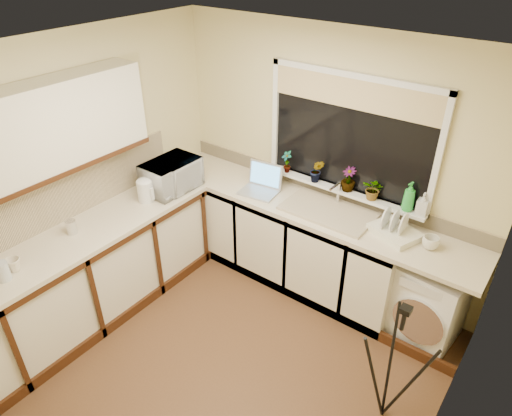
# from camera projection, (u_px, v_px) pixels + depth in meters

# --- Properties ---
(floor) EXTENTS (3.20, 3.20, 0.00)m
(floor) POSITION_uv_depth(u_px,v_px,m) (229.00, 355.00, 3.91)
(floor) COLOR brown
(floor) RESTS_ON ground
(ceiling) EXTENTS (3.20, 3.20, 0.00)m
(ceiling) POSITION_uv_depth(u_px,v_px,m) (215.00, 61.00, 2.62)
(ceiling) COLOR white
(ceiling) RESTS_ON ground
(wall_back) EXTENTS (3.20, 0.00, 3.20)m
(wall_back) POSITION_uv_depth(u_px,v_px,m) (327.00, 162.00, 4.29)
(wall_back) COLOR beige
(wall_back) RESTS_ON ground
(wall_front) EXTENTS (3.20, 0.00, 3.20)m
(wall_front) POSITION_uv_depth(u_px,v_px,m) (25.00, 380.00, 2.24)
(wall_front) COLOR beige
(wall_front) RESTS_ON ground
(wall_left) EXTENTS (0.00, 3.00, 3.00)m
(wall_left) POSITION_uv_depth(u_px,v_px,m) (86.00, 175.00, 4.08)
(wall_left) COLOR beige
(wall_left) RESTS_ON ground
(wall_right) EXTENTS (0.00, 3.00, 3.00)m
(wall_right) POSITION_uv_depth(u_px,v_px,m) (453.00, 341.00, 2.45)
(wall_right) COLOR beige
(wall_right) RESTS_ON ground
(base_cabinet_back) EXTENTS (2.55, 0.60, 0.86)m
(base_cabinet_back) POSITION_uv_depth(u_px,v_px,m) (278.00, 235.00, 4.67)
(base_cabinet_back) COLOR silver
(base_cabinet_back) RESTS_ON floor
(base_cabinet_left) EXTENTS (0.54, 2.40, 0.86)m
(base_cabinet_left) POSITION_uv_depth(u_px,v_px,m) (95.00, 275.00, 4.14)
(base_cabinet_left) COLOR silver
(base_cabinet_left) RESTS_ON floor
(worktop_back) EXTENTS (3.20, 0.60, 0.04)m
(worktop_back) POSITION_uv_depth(u_px,v_px,m) (308.00, 207.00, 4.26)
(worktop_back) COLOR beige
(worktop_back) RESTS_ON base_cabinet_back
(worktop_left) EXTENTS (0.60, 2.40, 0.04)m
(worktop_left) POSITION_uv_depth(u_px,v_px,m) (85.00, 234.00, 3.90)
(worktop_left) COLOR beige
(worktop_left) RESTS_ON base_cabinet_left
(upper_cabinet) EXTENTS (0.28, 1.90, 0.70)m
(upper_cabinet) POSITION_uv_depth(u_px,v_px,m) (32.00, 134.00, 3.39)
(upper_cabinet) COLOR silver
(upper_cabinet) RESTS_ON wall_left
(splashback_left) EXTENTS (0.02, 2.40, 0.45)m
(splashback_left) POSITION_uv_depth(u_px,v_px,m) (59.00, 198.00, 3.92)
(splashback_left) COLOR beige
(splashback_left) RESTS_ON wall_left
(splashback_back) EXTENTS (3.20, 0.02, 0.14)m
(splashback_back) POSITION_uv_depth(u_px,v_px,m) (325.00, 187.00, 4.41)
(splashback_back) COLOR beige
(splashback_back) RESTS_ON wall_back
(window_glass) EXTENTS (1.50, 0.02, 1.00)m
(window_glass) POSITION_uv_depth(u_px,v_px,m) (350.00, 135.00, 4.00)
(window_glass) COLOR black
(window_glass) RESTS_ON wall_back
(window_blind) EXTENTS (1.50, 0.02, 0.25)m
(window_blind) POSITION_uv_depth(u_px,v_px,m) (353.00, 94.00, 3.79)
(window_blind) COLOR tan
(window_blind) RESTS_ON wall_back
(windowsill) EXTENTS (1.60, 0.14, 0.03)m
(windowsill) POSITION_uv_depth(u_px,v_px,m) (341.00, 189.00, 4.24)
(windowsill) COLOR white
(windowsill) RESTS_ON wall_back
(sink) EXTENTS (0.82, 0.46, 0.03)m
(sink) POSITION_uv_depth(u_px,v_px,m) (328.00, 211.00, 4.14)
(sink) COLOR tan
(sink) RESTS_ON worktop_back
(faucet) EXTENTS (0.03, 0.03, 0.24)m
(faucet) POSITION_uv_depth(u_px,v_px,m) (338.00, 193.00, 4.21)
(faucet) COLOR silver
(faucet) RESTS_ON worktop_back
(washing_machine) EXTENTS (0.57, 0.56, 0.74)m
(washing_machine) POSITION_uv_depth(u_px,v_px,m) (430.00, 301.00, 3.93)
(washing_machine) COLOR white
(washing_machine) RESTS_ON floor
(laptop) EXTENTS (0.39, 0.35, 0.26)m
(laptop) POSITION_uv_depth(u_px,v_px,m) (262.00, 184.00, 4.46)
(laptop) COLOR #A4A4AC
(laptop) RESTS_ON worktop_back
(kettle) EXTENTS (0.15, 0.15, 0.20)m
(kettle) POSITION_uv_depth(u_px,v_px,m) (146.00, 191.00, 4.28)
(kettle) COLOR silver
(kettle) RESTS_ON worktop_left
(dish_rack) EXTENTS (0.46, 0.41, 0.06)m
(dish_rack) POSITION_uv_depth(u_px,v_px,m) (395.00, 232.00, 3.84)
(dish_rack) COLOR silver
(dish_rack) RESTS_ON worktop_back
(tripod) EXTENTS (0.58, 0.58, 1.08)m
(tripod) POSITION_uv_depth(u_px,v_px,m) (393.00, 365.00, 3.15)
(tripod) COLOR black
(tripod) RESTS_ON floor
(glass_jug) EXTENTS (0.10, 0.10, 0.15)m
(glass_jug) POSITION_uv_depth(u_px,v_px,m) (2.00, 271.00, 3.33)
(glass_jug) COLOR silver
(glass_jug) RESTS_ON worktop_left
(steel_jar) EXTENTS (0.09, 0.09, 0.12)m
(steel_jar) POSITION_uv_depth(u_px,v_px,m) (71.00, 227.00, 3.85)
(steel_jar) COLOR silver
(steel_jar) RESTS_ON worktop_left
(microwave) EXTENTS (0.37, 0.54, 0.30)m
(microwave) POSITION_uv_depth(u_px,v_px,m) (171.00, 175.00, 4.44)
(microwave) COLOR white
(microwave) RESTS_ON worktop_left
(plant_a) EXTENTS (0.14, 0.12, 0.22)m
(plant_a) POSITION_uv_depth(u_px,v_px,m) (287.00, 162.00, 4.45)
(plant_a) COLOR #999999
(plant_a) RESTS_ON windowsill
(plant_b) EXTENTS (0.15, 0.13, 0.23)m
(plant_b) POSITION_uv_depth(u_px,v_px,m) (317.00, 171.00, 4.27)
(plant_b) COLOR #999999
(plant_b) RESTS_ON windowsill
(plant_c) EXTENTS (0.16, 0.16, 0.23)m
(plant_c) POSITION_uv_depth(u_px,v_px,m) (349.00, 179.00, 4.13)
(plant_c) COLOR #999999
(plant_c) RESTS_ON windowsill
(plant_d) EXTENTS (0.19, 0.16, 0.20)m
(plant_d) POSITION_uv_depth(u_px,v_px,m) (374.00, 189.00, 4.00)
(plant_d) COLOR #999999
(plant_d) RESTS_ON windowsill
(soap_bottle_green) EXTENTS (0.12, 0.12, 0.26)m
(soap_bottle_green) POSITION_uv_depth(u_px,v_px,m) (409.00, 197.00, 3.84)
(soap_bottle_green) COLOR green
(soap_bottle_green) RESTS_ON windowsill
(soap_bottle_clear) EXTENTS (0.10, 0.10, 0.20)m
(soap_bottle_clear) POSITION_uv_depth(u_px,v_px,m) (423.00, 204.00, 3.80)
(soap_bottle_clear) COLOR #999999
(soap_bottle_clear) RESTS_ON windowsill
(cup_back) EXTENTS (0.16, 0.16, 0.11)m
(cup_back) POSITION_uv_depth(u_px,v_px,m) (431.00, 243.00, 3.67)
(cup_back) COLOR silver
(cup_back) RESTS_ON worktop_back
(cup_left) EXTENTS (0.12, 0.12, 0.10)m
(cup_left) POSITION_uv_depth(u_px,v_px,m) (13.00, 265.00, 3.43)
(cup_left) COLOR beige
(cup_left) RESTS_ON worktop_left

